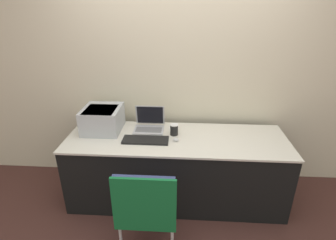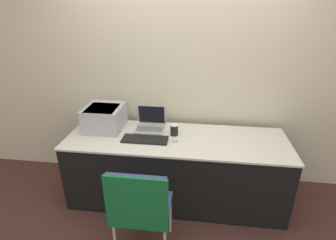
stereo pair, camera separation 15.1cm
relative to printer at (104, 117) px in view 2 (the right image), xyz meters
The scene contains 9 objects.
ground_plane 1.28m from the printer, 31.68° to the right, with size 14.00×14.00×0.00m, color #472823.
wall_back 0.97m from the printer, 23.73° to the left, with size 8.00×0.05×2.60m.
table 0.95m from the printer, ahead, with size 2.25×0.74×0.74m.
printer is the anchor object (origin of this frame).
laptop_left 0.50m from the printer, ahead, with size 0.32×0.27×0.24m.
external_keyboard 0.55m from the printer, 24.16° to the right, with size 0.46×0.17×0.02m.
coffee_cup 0.77m from the printer, ahead, with size 0.09×0.09×0.12m.
mouse 0.83m from the printer, 15.07° to the right, with size 0.06×0.04×0.04m.
chair 1.16m from the printer, 57.72° to the right, with size 0.47×0.43×0.89m.
Camera 2 is at (0.21, -2.00, 2.00)m, focal length 28.00 mm.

